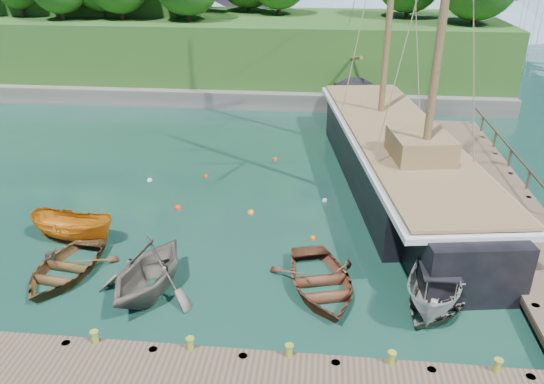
{
  "coord_description": "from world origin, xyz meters",
  "views": [
    {
      "loc": [
        2.73,
        -17.29,
        11.83
      ],
      "look_at": [
        0.62,
        3.36,
        2.0
      ],
      "focal_mm": 35.0,
      "sensor_mm": 36.0,
      "label": 1
    }
  ],
  "objects_px": {
    "rowboat_3": "(435,306)",
    "motorboat_orange": "(76,240)",
    "rowboat_0": "(65,275)",
    "cabin_boat_white": "(434,303)",
    "schooner": "(397,162)",
    "rowboat_1": "(150,293)",
    "rowboat_2": "(320,290)"
  },
  "relations": [
    {
      "from": "rowboat_2",
      "to": "rowboat_3",
      "type": "bearing_deg",
      "value": -22.91
    },
    {
      "from": "rowboat_1",
      "to": "cabin_boat_white",
      "type": "xyz_separation_m",
      "value": [
        10.43,
        0.49,
        0.0
      ]
    },
    {
      "from": "rowboat_1",
      "to": "rowboat_3",
      "type": "bearing_deg",
      "value": 13.93
    },
    {
      "from": "rowboat_2",
      "to": "motorboat_orange",
      "type": "bearing_deg",
      "value": 151.25
    },
    {
      "from": "rowboat_1",
      "to": "motorboat_orange",
      "type": "height_order",
      "value": "rowboat_1"
    },
    {
      "from": "rowboat_0",
      "to": "rowboat_1",
      "type": "relative_size",
      "value": 0.99
    },
    {
      "from": "rowboat_0",
      "to": "motorboat_orange",
      "type": "bearing_deg",
      "value": 114.49
    },
    {
      "from": "rowboat_3",
      "to": "motorboat_orange",
      "type": "xyz_separation_m",
      "value": [
        -14.86,
        3.12,
        0.0
      ]
    },
    {
      "from": "rowboat_1",
      "to": "cabin_boat_white",
      "type": "bearing_deg",
      "value": 15.07
    },
    {
      "from": "rowboat_2",
      "to": "cabin_boat_white",
      "type": "xyz_separation_m",
      "value": [
        4.13,
        -0.34,
        0.0
      ]
    },
    {
      "from": "rowboat_2",
      "to": "motorboat_orange",
      "type": "distance_m",
      "value": 11.04
    },
    {
      "from": "rowboat_2",
      "to": "cabin_boat_white",
      "type": "relative_size",
      "value": 0.96
    },
    {
      "from": "rowboat_1",
      "to": "motorboat_orange",
      "type": "distance_m",
      "value": 5.59
    },
    {
      "from": "schooner",
      "to": "rowboat_3",
      "type": "bearing_deg",
      "value": -97.11
    },
    {
      "from": "rowboat_3",
      "to": "motorboat_orange",
      "type": "relative_size",
      "value": 0.98
    },
    {
      "from": "motorboat_orange",
      "to": "schooner",
      "type": "height_order",
      "value": "schooner"
    },
    {
      "from": "rowboat_1",
      "to": "motorboat_orange",
      "type": "xyz_separation_m",
      "value": [
        -4.43,
        3.4,
        0.0
      ]
    },
    {
      "from": "rowboat_0",
      "to": "motorboat_orange",
      "type": "height_order",
      "value": "motorboat_orange"
    },
    {
      "from": "motorboat_orange",
      "to": "rowboat_0",
      "type": "bearing_deg",
      "value": -154.17
    },
    {
      "from": "rowboat_2",
      "to": "schooner",
      "type": "relative_size",
      "value": 0.17
    },
    {
      "from": "rowboat_2",
      "to": "motorboat_orange",
      "type": "relative_size",
      "value": 1.2
    },
    {
      "from": "motorboat_orange",
      "to": "cabin_boat_white",
      "type": "relative_size",
      "value": 0.8
    },
    {
      "from": "rowboat_1",
      "to": "schooner",
      "type": "distance_m",
      "value": 15.14
    },
    {
      "from": "rowboat_1",
      "to": "rowboat_2",
      "type": "height_order",
      "value": "rowboat_1"
    },
    {
      "from": "cabin_boat_white",
      "to": "schooner",
      "type": "relative_size",
      "value": 0.17
    },
    {
      "from": "rowboat_0",
      "to": "motorboat_orange",
      "type": "distance_m",
      "value": 2.71
    },
    {
      "from": "rowboat_3",
      "to": "cabin_boat_white",
      "type": "height_order",
      "value": "cabin_boat_white"
    },
    {
      "from": "rowboat_3",
      "to": "schooner",
      "type": "distance_m",
      "value": 10.99
    },
    {
      "from": "rowboat_2",
      "to": "rowboat_3",
      "type": "relative_size",
      "value": 1.22
    },
    {
      "from": "cabin_boat_white",
      "to": "schooner",
      "type": "distance_m",
      "value": 10.78
    },
    {
      "from": "motorboat_orange",
      "to": "schooner",
      "type": "xyz_separation_m",
      "value": [
        14.55,
        7.8,
        1.17
      ]
    },
    {
      "from": "rowboat_3",
      "to": "motorboat_orange",
      "type": "bearing_deg",
      "value": -159.7
    }
  ]
}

